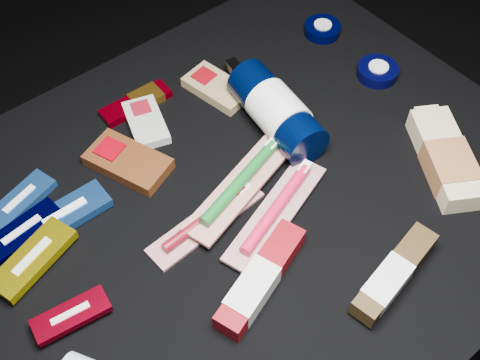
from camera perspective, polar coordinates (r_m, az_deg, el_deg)
ground at (r=1.28m, az=-0.24°, el=-11.95°), size 3.00×3.00×0.00m
cloth_table at (r=1.10m, az=-0.28°, el=-7.59°), size 0.98×0.78×0.40m
luna_bar_0 at (r=0.98m, az=-20.10°, el=-1.90°), size 0.12×0.07×0.01m
luna_bar_1 at (r=0.94m, az=-16.19°, el=-3.17°), size 0.14×0.05×0.02m
luna_bar_2 at (r=0.94m, az=-19.89°, el=-4.69°), size 0.13×0.06×0.02m
luna_bar_3 at (r=0.90m, az=-19.01°, el=-7.07°), size 0.14×0.09×0.02m
luna_bar_4 at (r=0.85m, az=-15.71°, el=-12.25°), size 0.11×0.05×0.01m
clif_bar_0 at (r=0.98m, az=-10.81°, el=1.84°), size 0.11×0.15×0.02m
clif_bar_1 at (r=1.03m, az=-8.97°, el=5.58°), size 0.09×0.12×0.02m
clif_bar_2 at (r=1.07m, az=-2.39°, el=8.86°), size 0.08×0.13×0.02m
power_bar at (r=1.07m, az=-9.52°, el=7.37°), size 0.13×0.04×0.02m
lotion_bottle at (r=0.99m, az=3.47°, el=6.53°), size 0.10×0.25×0.08m
cream_tin_upper at (r=1.20m, az=7.81°, el=14.01°), size 0.07×0.07×0.02m
cream_tin_lower at (r=1.13m, az=12.92°, el=10.02°), size 0.07×0.07×0.02m
bodywash_bottle at (r=1.00m, az=18.96°, el=1.85°), size 0.15×0.19×0.04m
toothbrush_pack_0 at (r=0.90m, az=-3.11°, el=-3.72°), size 0.20×0.06×0.02m
toothbrush_pack_1 at (r=0.90m, az=3.54°, el=-2.77°), size 0.23×0.12×0.03m
toothbrush_pack_2 at (r=0.92m, az=0.13°, el=-0.28°), size 0.23×0.11×0.03m
toothpaste_carton_red at (r=0.84m, az=1.72°, el=-9.67°), size 0.19×0.10×0.04m
toothpaste_carton_green at (r=0.86m, az=14.19°, el=-8.89°), size 0.17×0.07×0.03m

